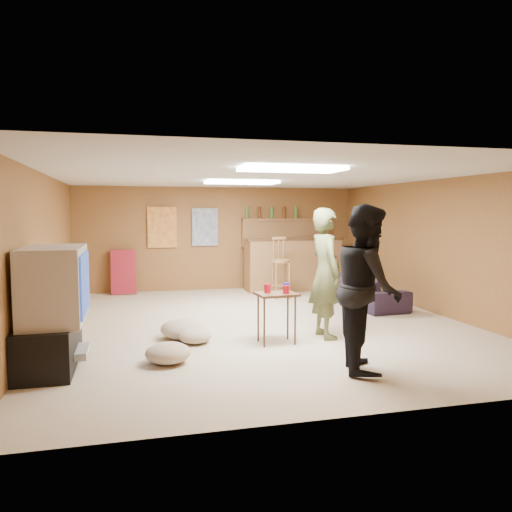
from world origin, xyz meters
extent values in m
plane|color=#BBA98F|center=(0.00, 0.00, 0.00)|extent=(7.00, 7.00, 0.00)
cube|color=silver|center=(0.00, 0.00, 2.20)|extent=(6.00, 7.00, 0.02)
cube|color=brown|center=(0.00, 3.50, 1.10)|extent=(6.00, 0.02, 2.20)
cube|color=brown|center=(0.00, -3.50, 1.10)|extent=(6.00, 0.02, 2.20)
cube|color=brown|center=(-3.00, 0.00, 1.10)|extent=(0.02, 7.00, 2.20)
cube|color=brown|center=(3.00, 0.00, 1.10)|extent=(0.02, 7.00, 2.20)
cube|color=black|center=(-2.72, -1.50, 0.25)|extent=(0.55, 1.30, 0.50)
cube|color=#B2B2B7|center=(-2.50, -1.50, 0.15)|extent=(0.35, 0.50, 0.08)
cube|color=#B2B2B7|center=(-2.65, -1.50, 0.90)|extent=(0.60, 1.10, 0.80)
cube|color=navy|center=(-2.34, -1.50, 0.90)|extent=(0.02, 0.95, 0.65)
cube|color=brown|center=(1.50, 2.95, 0.55)|extent=(2.00, 0.60, 1.10)
cube|color=#3C2313|center=(1.50, 2.70, 1.10)|extent=(2.10, 0.12, 0.05)
cube|color=brown|center=(1.50, 3.40, 1.50)|extent=(2.00, 0.18, 0.05)
cube|color=brown|center=(1.50, 3.42, 1.20)|extent=(2.00, 0.14, 0.60)
cube|color=#BF3F26|center=(-1.20, 3.46, 1.35)|extent=(0.60, 0.03, 0.85)
cube|color=#334C99|center=(-0.30, 3.46, 1.35)|extent=(0.55, 0.03, 0.80)
cube|color=maroon|center=(-2.00, 3.30, 0.45)|extent=(0.50, 0.26, 0.91)
cube|color=white|center=(0.00, -1.50, 2.17)|extent=(1.20, 0.60, 0.04)
cube|color=white|center=(0.00, 1.20, 2.17)|extent=(1.20, 0.60, 0.04)
imported|color=#565D35|center=(0.65, -1.00, 0.86)|extent=(0.44, 0.65, 1.72)
imported|color=black|center=(0.55, -2.39, 0.88)|extent=(0.89, 1.01, 1.75)
imported|color=black|center=(2.19, 0.93, 0.27)|extent=(0.84, 1.88, 0.54)
cube|color=#3C2313|center=(-0.07, -1.15, 0.32)|extent=(0.53, 0.44, 0.65)
cylinder|color=#A70B1A|center=(-0.18, -1.11, 0.70)|extent=(0.10, 0.10, 0.11)
cylinder|color=#A70B1A|center=(0.02, -1.23, 0.70)|extent=(0.08, 0.08, 0.11)
cylinder|color=#151C92|center=(0.08, -1.06, 0.70)|extent=(0.10, 0.10, 0.11)
ellipsoid|color=tan|center=(-1.21, -0.61, 0.13)|extent=(0.58, 0.58, 0.26)
ellipsoid|color=tan|center=(-1.08, -0.89, 0.10)|extent=(0.52, 0.52, 0.19)
ellipsoid|color=tan|center=(-1.47, -1.66, 0.11)|extent=(0.59, 0.59, 0.23)
camera|label=1|loc=(-1.85, -7.13, 1.67)|focal=35.00mm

